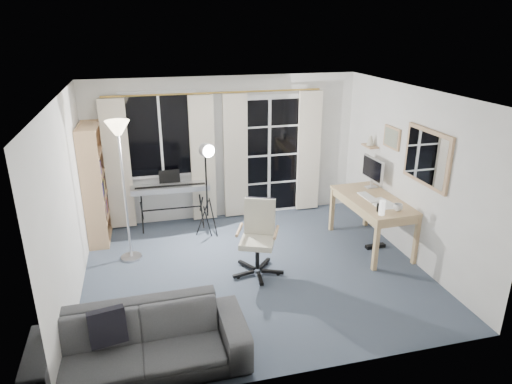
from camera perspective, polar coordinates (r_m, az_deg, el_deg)
floor at (r=6.35m, az=-0.19°, el=-9.85°), size 4.50×4.00×0.02m
window at (r=7.49m, az=-11.85°, el=6.95°), size 1.20×0.08×1.40m
french_door at (r=7.89m, az=1.58°, el=4.49°), size 1.32×0.09×2.11m
curtains at (r=7.59m, az=-4.69°, el=4.33°), size 3.60×0.07×2.13m
bookshelf at (r=7.30m, az=-19.71°, el=0.53°), size 0.31×0.85×1.81m
torchiere_lamp at (r=6.31m, az=-16.65°, el=5.06°), size 0.40×0.40×2.00m
keyboard_piano at (r=7.46m, az=-10.64°, el=0.41°), size 1.25×0.62×0.90m
studio_light at (r=6.85m, az=-6.16°, el=3.83°), size 0.35×0.36×1.56m
office_chair at (r=6.11m, az=0.34°, el=-4.79°), size 0.69×0.71×1.00m
desk at (r=6.95m, az=14.40°, el=-1.53°), size 0.78×1.46×0.76m
monitor at (r=7.28m, az=14.38°, el=2.71°), size 0.19×0.55×0.48m
desk_clutter at (r=6.76m, az=14.83°, el=-2.85°), size 0.43×0.88×0.97m
mug at (r=6.54m, az=17.34°, el=-1.74°), size 0.13×0.10×0.13m
wall_mirror at (r=6.33m, az=20.58°, el=4.07°), size 0.04×0.94×0.74m
framed_print at (r=7.05m, az=16.62°, el=6.53°), size 0.03×0.42×0.32m
wall_shelf at (r=7.48m, az=14.10°, el=6.02°), size 0.16×0.30×0.18m
sofa at (r=4.69m, az=-14.33°, el=-16.82°), size 2.06×0.63×0.80m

